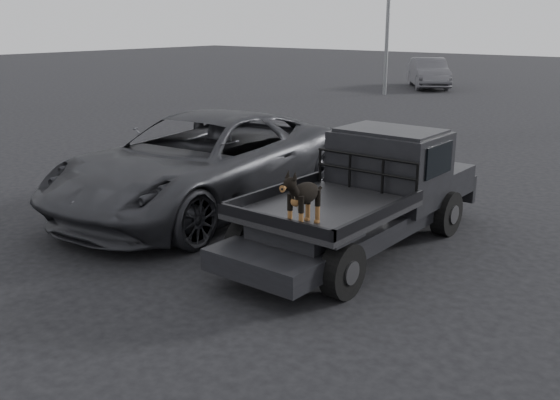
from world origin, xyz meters
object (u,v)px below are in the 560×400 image
Objects in this scene: distant_car_a at (429,73)px; parked_suv at (201,162)px; dog at (304,198)px; flatbed_ute at (358,221)px.

parked_suv is at bearing -108.97° from distant_car_a.
dog is at bearing -102.34° from distant_car_a.
flatbed_ute is 0.83× the size of parked_suv.
parked_suv is (-3.51, 0.04, 0.45)m from flatbed_ute.
flatbed_ute is 7.30× the size of dog.
parked_suv is (-3.79, 1.85, -0.38)m from dog.
dog is at bearing -81.45° from flatbed_ute.
dog is at bearing -31.70° from parked_suv.
parked_suv reaches higher than dog.
distant_car_a is at bearing 113.14° from flatbed_ute.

